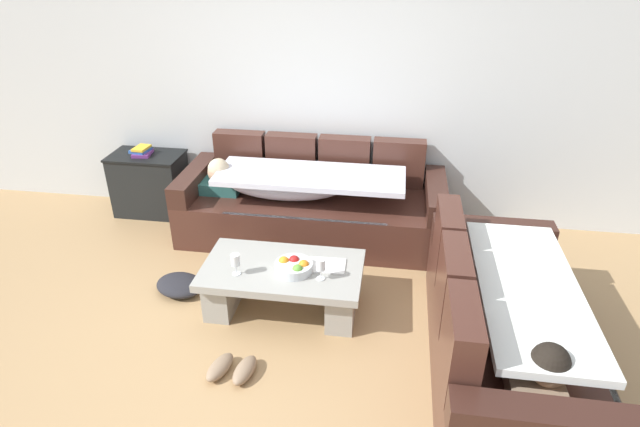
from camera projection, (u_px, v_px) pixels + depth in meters
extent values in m
plane|color=tan|center=(251.00, 346.00, 3.69)|extent=(14.00, 14.00, 0.00)
cube|color=silver|center=(302.00, 82.00, 4.94)|extent=(9.00, 0.10, 2.70)
cube|color=#45261E|center=(312.00, 216.00, 4.97)|extent=(2.45, 0.92, 0.42)
cube|color=#45261E|center=(240.00, 154.00, 5.20)|extent=(0.49, 0.16, 0.46)
cube|color=#45261E|center=(292.00, 157.00, 5.13)|extent=(0.49, 0.16, 0.46)
cube|color=#45261E|center=(344.00, 160.00, 5.06)|extent=(0.49, 0.16, 0.46)
cube|color=#45261E|center=(399.00, 163.00, 4.99)|extent=(0.49, 0.16, 0.46)
cube|color=#371E18|center=(195.00, 179.00, 4.98)|extent=(0.18, 0.92, 0.20)
cube|color=#371E18|center=(436.00, 195.00, 4.68)|extent=(0.18, 0.92, 0.20)
cube|color=#2D6660|center=(222.00, 186.00, 4.95)|extent=(0.36, 0.28, 0.11)
sphere|color=tan|center=(219.00, 172.00, 4.84)|extent=(0.21, 0.21, 0.21)
sphere|color=#CCB793|center=(219.00, 169.00, 4.83)|extent=(0.20, 0.20, 0.20)
ellipsoid|color=silver|center=(284.00, 183.00, 4.80)|extent=(1.10, 0.44, 0.28)
cube|color=silver|center=(310.00, 176.00, 4.70)|extent=(1.70, 0.60, 0.05)
cube|color=silver|center=(304.00, 238.00, 4.58)|extent=(1.44, 0.04, 0.38)
cube|color=#45261E|center=(505.00, 343.00, 3.41)|extent=(0.92, 2.01, 0.42)
cube|color=#45261E|center=(461.00, 343.00, 2.78)|extent=(0.16, 0.52, 0.46)
cube|color=#45261E|center=(453.00, 283.00, 3.26)|extent=(0.16, 0.52, 0.46)
cube|color=#45261E|center=(448.00, 238.00, 3.74)|extent=(0.16, 0.52, 0.46)
cube|color=#371E18|center=(546.00, 424.00, 2.47)|extent=(0.92, 0.18, 0.20)
cube|color=#371E18|center=(492.00, 233.00, 4.07)|extent=(0.92, 0.18, 0.20)
cube|color=gray|center=(535.00, 388.00, 2.72)|extent=(0.28, 0.36, 0.11)
sphere|color=#936B4C|center=(549.00, 366.00, 2.64)|extent=(0.21, 0.21, 0.21)
sphere|color=black|center=(550.00, 362.00, 2.63)|extent=(0.20, 0.20, 0.20)
ellipsoid|color=white|center=(523.00, 303.00, 3.22)|extent=(0.44, 1.09, 0.28)
cube|color=white|center=(528.00, 288.00, 3.19)|extent=(0.60, 1.52, 0.05)
cube|color=white|center=(576.00, 348.00, 3.34)|extent=(0.04, 1.29, 0.38)
cube|color=#989891|center=(282.00, 270.00, 3.92)|extent=(1.20, 0.68, 0.06)
cube|color=#989891|center=(226.00, 285.00, 4.07)|extent=(0.20, 0.54, 0.32)
cube|color=#989891|center=(343.00, 296.00, 3.94)|extent=(0.20, 0.54, 0.32)
cylinder|color=silver|center=(294.00, 267.00, 3.83)|extent=(0.28, 0.28, 0.07)
sphere|color=#5D9B35|center=(298.00, 270.00, 3.76)|extent=(0.08, 0.08, 0.08)
sphere|color=#AD1A1A|center=(294.00, 261.00, 3.87)|extent=(0.08, 0.08, 0.08)
sphere|color=orange|center=(284.00, 262.00, 3.85)|extent=(0.08, 0.08, 0.08)
sphere|color=orange|center=(304.00, 265.00, 3.81)|extent=(0.08, 0.08, 0.08)
cylinder|color=silver|center=(237.00, 274.00, 3.82)|extent=(0.06, 0.06, 0.01)
cylinder|color=silver|center=(236.00, 269.00, 3.80)|extent=(0.01, 0.01, 0.07)
cylinder|color=silver|center=(235.00, 260.00, 3.76)|extent=(0.07, 0.07, 0.08)
cylinder|color=silver|center=(321.00, 278.00, 3.76)|extent=(0.06, 0.06, 0.01)
cylinder|color=silver|center=(321.00, 274.00, 3.74)|extent=(0.01, 0.01, 0.07)
cylinder|color=silver|center=(321.00, 264.00, 3.70)|extent=(0.07, 0.07, 0.08)
cube|color=white|center=(327.00, 265.00, 3.91)|extent=(0.29, 0.22, 0.01)
cube|color=black|center=(150.00, 185.00, 5.37)|extent=(0.70, 0.42, 0.62)
cube|color=black|center=(146.00, 156.00, 5.22)|extent=(0.72, 0.44, 0.02)
cube|color=#72337F|center=(143.00, 153.00, 5.21)|extent=(0.19, 0.23, 0.03)
cube|color=#2D569E|center=(141.00, 150.00, 5.20)|extent=(0.18, 0.20, 0.03)
cube|color=gold|center=(141.00, 148.00, 5.18)|extent=(0.14, 0.19, 0.02)
ellipsoid|color=#8C7259|center=(220.00, 367.00, 3.45)|extent=(0.19, 0.29, 0.09)
ellipsoid|color=#8C7259|center=(245.00, 370.00, 3.42)|extent=(0.16, 0.29, 0.09)
ellipsoid|color=#232328|center=(180.00, 285.00, 4.24)|extent=(0.48, 0.43, 0.12)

